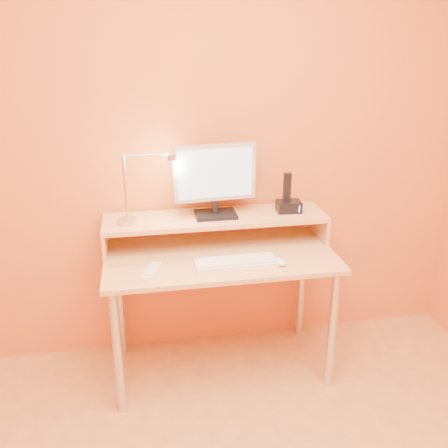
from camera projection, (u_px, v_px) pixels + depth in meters
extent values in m
cube|color=orange|center=(210.00, 142.00, 2.64)|extent=(3.00, 0.04, 2.50)
cylinder|color=silver|center=(118.00, 354.00, 2.36)|extent=(0.04, 0.04, 0.69)
cylinder|color=silver|center=(332.00, 331.00, 2.54)|extent=(0.04, 0.04, 0.69)
cylinder|color=silver|center=(120.00, 302.00, 2.82)|extent=(0.04, 0.04, 0.69)
cylinder|color=silver|center=(301.00, 286.00, 3.00)|extent=(0.04, 0.04, 0.69)
cube|color=tan|center=(220.00, 256.00, 2.55)|extent=(1.20, 0.60, 0.02)
cube|color=tan|center=(105.00, 239.00, 2.56)|extent=(0.02, 0.30, 0.14)
cube|color=tan|center=(318.00, 225.00, 2.75)|extent=(0.02, 0.30, 0.14)
cube|color=tan|center=(216.00, 218.00, 2.63)|extent=(1.20, 0.30, 0.02)
cube|color=black|center=(216.00, 214.00, 2.62)|extent=(0.22, 0.16, 0.02)
cylinder|color=black|center=(215.00, 207.00, 2.60)|extent=(0.04, 0.04, 0.07)
cube|color=silver|center=(215.00, 173.00, 2.54)|extent=(0.44, 0.07, 0.30)
cube|color=black|center=(214.00, 172.00, 2.57)|extent=(0.39, 0.05, 0.25)
cube|color=#9EC4E3|center=(216.00, 174.00, 2.53)|extent=(0.40, 0.04, 0.26)
cylinder|color=silver|center=(128.00, 221.00, 2.51)|extent=(0.10, 0.10, 0.02)
cylinder|color=silver|center=(125.00, 188.00, 2.45)|extent=(0.01, 0.01, 0.33)
cylinder|color=silver|center=(147.00, 155.00, 2.41)|extent=(0.24, 0.01, 0.01)
cylinder|color=silver|center=(172.00, 157.00, 2.43)|extent=(0.04, 0.04, 0.03)
cylinder|color=#FFEAC6|center=(172.00, 160.00, 2.44)|extent=(0.03, 0.03, 0.00)
cube|color=black|center=(289.00, 206.00, 2.68)|extent=(0.14, 0.11, 0.06)
cube|color=black|center=(287.00, 187.00, 2.63)|extent=(0.04, 0.03, 0.16)
cube|color=#1D85FB|center=(299.00, 209.00, 2.64)|extent=(0.01, 0.00, 0.04)
cube|color=white|center=(236.00, 263.00, 2.42)|extent=(0.41, 0.14, 0.02)
ellipsoid|color=white|center=(279.00, 261.00, 2.42)|extent=(0.08, 0.11, 0.03)
cube|color=white|center=(152.00, 271.00, 2.34)|extent=(0.10, 0.18, 0.02)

